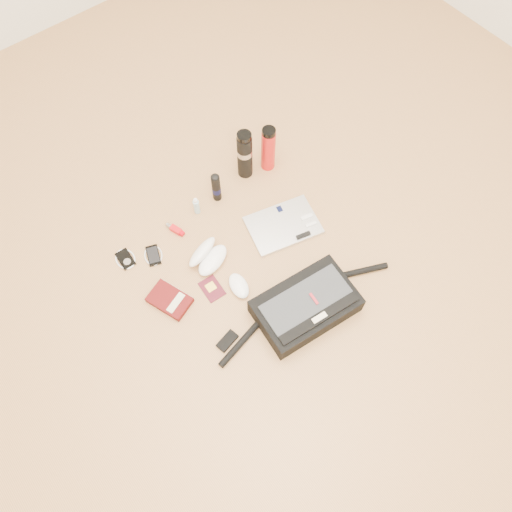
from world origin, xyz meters
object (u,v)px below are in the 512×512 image
object	(u,v)px
laptop	(284,225)
thermos_red	(268,149)
messenger_bag	(305,306)
book	(170,300)
thermos_black	(245,154)

from	to	relation	value
laptop	thermos_red	xyz separation A→B (m)	(0.16, 0.31, 0.11)
messenger_bag	book	xyz separation A→B (m)	(-0.41, 0.38, -0.04)
book	laptop	bearing A→B (deg)	-21.55
thermos_red	laptop	bearing A→B (deg)	-117.49
thermos_black	thermos_red	bearing A→B (deg)	-17.44
laptop	thermos_red	world-z (taller)	thermos_red
messenger_bag	book	bearing A→B (deg)	143.67
book	thermos_black	world-z (taller)	thermos_black
laptop	book	xyz separation A→B (m)	(-0.61, 0.02, 0.00)
messenger_bag	thermos_black	xyz separation A→B (m)	(0.24, 0.71, 0.08)
laptop	book	size ratio (longest dim) A/B	1.78
messenger_bag	thermos_black	distance (m)	0.76
laptop	book	bearing A→B (deg)	-166.86
laptop	thermos_black	size ratio (longest dim) A/B	1.30
laptop	thermos_black	bearing A→B (deg)	96.61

